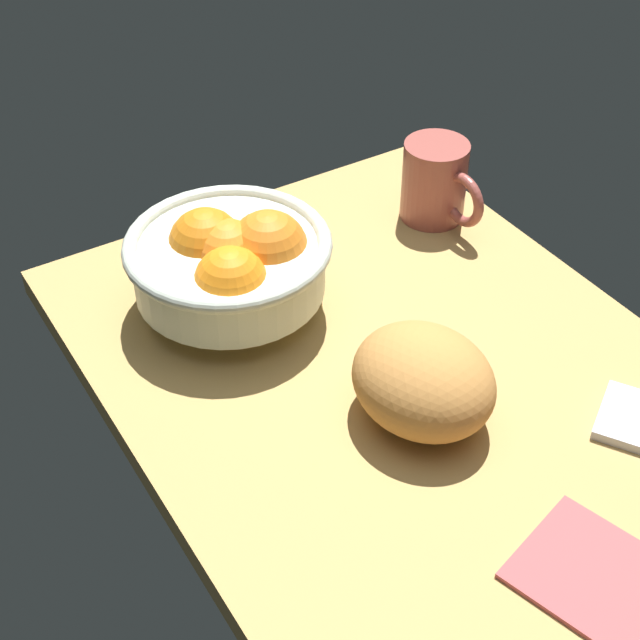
% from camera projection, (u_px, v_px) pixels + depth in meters
% --- Properties ---
extents(ground_plane, '(0.81, 0.54, 0.03)m').
position_uv_depth(ground_plane, '(421.00, 407.00, 0.93)').
color(ground_plane, tan).
extents(fruit_bowl, '(0.22, 0.22, 0.12)m').
position_uv_depth(fruit_bowl, '(231.00, 261.00, 0.99)').
color(fruit_bowl, silver).
rests_on(fruit_bowl, ground).
extents(bread_loaf, '(0.16, 0.14, 0.09)m').
position_uv_depth(bread_loaf, '(423.00, 380.00, 0.88)').
color(bread_loaf, '#C2813E').
rests_on(bread_loaf, ground).
extents(napkin_folded, '(0.18, 0.15, 0.01)m').
position_uv_depth(napkin_folded, '(613.00, 586.00, 0.75)').
color(napkin_folded, '#B24F50').
rests_on(napkin_folded, ground).
extents(mug, '(0.12, 0.08, 0.10)m').
position_uv_depth(mug, '(436.00, 182.00, 1.13)').
color(mug, '#9D4C44').
rests_on(mug, ground).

